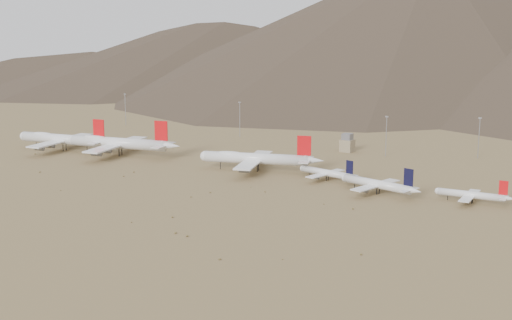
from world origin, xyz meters
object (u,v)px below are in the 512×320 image
Objects in this scene: widebody_east at (256,158)px; narrowbody_b at (379,184)px; widebody_centre at (119,143)px; narrowbody_a at (328,173)px; control_tower at (347,144)px; widebody_west at (63,139)px.

widebody_east reaches higher than narrowbody_b.
widebody_centre is 1.70× the size of narrowbody_b.
control_tower is (-27.73, 82.21, 1.09)m from narrowbody_a.
control_tower is (116.27, 90.43, -2.88)m from widebody_centre.
widebody_centre reaches higher than widebody_west.
widebody_centre is (43.14, 6.86, 0.52)m from widebody_west.
narrowbody_b is at bearing -56.71° from control_tower.
widebody_east is at bearing -7.82° from widebody_centre.
control_tower is at bearing 25.47° from widebody_centre.
narrowbody_a is (144.00, 8.21, -3.97)m from widebody_centre.
widebody_east is 45.54m from narrowbody_a.
widebody_centre is 1.13× the size of widebody_east.
narrowbody_a is 37.41m from narrowbody_b.
control_tower is at bearing 59.05° from widebody_east.
widebody_east reaches higher than narrowbody_a.
widebody_centre reaches higher than control_tower.
widebody_west is 6.20× the size of control_tower.
narrowbody_a is at bearing 171.51° from narrowbody_b.
narrowbody_a is 3.26× the size of control_tower.
control_tower is (-62.70, 95.49, 0.27)m from narrowbody_b.
widebody_west is at bearing 176.63° from widebody_centre.
widebody_centre reaches higher than narrowbody_b.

